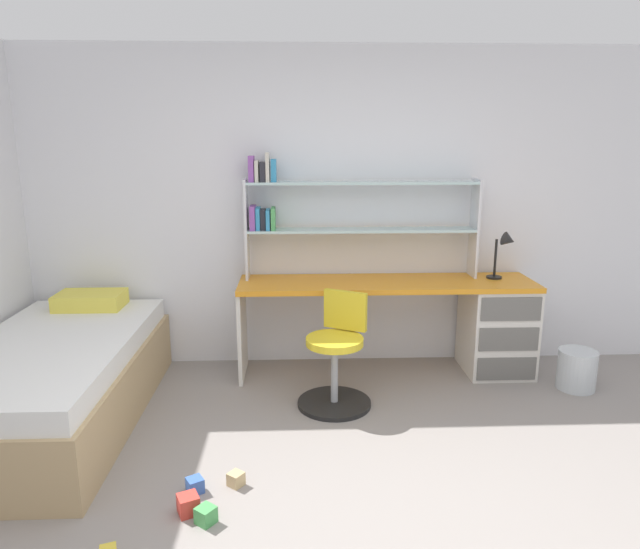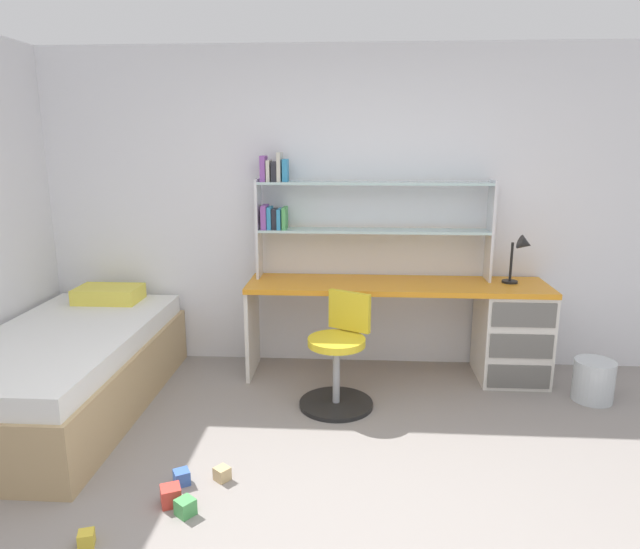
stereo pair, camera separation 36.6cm
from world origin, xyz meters
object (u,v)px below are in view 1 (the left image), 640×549
object	(u,v)px
bookshelf_hutch	(332,208)
swivel_chair	(336,362)
desk_lamp	(505,248)
toy_block_natural_1	(236,479)
toy_block_blue_0	(195,485)
toy_block_red_2	(188,504)
toy_block_green_3	(206,515)
bed_platform	(54,381)
waste_bin	(577,370)
desk	(465,320)

from	to	relation	value
bookshelf_hutch	swivel_chair	world-z (taller)	bookshelf_hutch
desk_lamp	toy_block_natural_1	distance (m)	2.69
toy_block_blue_0	toy_block_red_2	distance (m)	0.18
bookshelf_hutch	toy_block_red_2	size ratio (longest dim) A/B	18.60
bookshelf_hutch	toy_block_red_2	world-z (taller)	bookshelf_hutch
toy_block_red_2	toy_block_green_3	xyz separation A→B (m)	(0.10, -0.08, -0.01)
bed_platform	toy_block_natural_1	world-z (taller)	bed_platform
bookshelf_hutch	waste_bin	size ratio (longest dim) A/B	6.11
desk	toy_block_green_3	size ratio (longest dim) A/B	27.34
swivel_chair	waste_bin	world-z (taller)	swivel_chair
waste_bin	bed_platform	bearing A→B (deg)	-174.40
swivel_chair	toy_block_natural_1	size ratio (longest dim) A/B	10.65
waste_bin	toy_block_red_2	xyz separation A→B (m)	(-2.65, -1.38, -0.10)
desk	desk_lamp	size ratio (longest dim) A/B	6.03
bookshelf_hutch	toy_block_green_3	xyz separation A→B (m)	(-0.73, -1.98, -1.28)
waste_bin	toy_block_red_2	size ratio (longest dim) A/B	3.04
bookshelf_hutch	toy_block_green_3	world-z (taller)	bookshelf_hutch
waste_bin	toy_block_blue_0	size ratio (longest dim) A/B	3.74
desk	waste_bin	size ratio (longest dim) A/B	7.71
toy_block_blue_0	toy_block_green_3	bearing A→B (deg)	-69.28
swivel_chair	waste_bin	xyz separation A→B (m)	(1.83, 0.18, -0.16)
desk	toy_block_green_3	bearing A→B (deg)	-134.46
desk	toy_block_natural_1	bearing A→B (deg)	-137.83
swivel_chair	toy_block_blue_0	distance (m)	1.34
swivel_chair	waste_bin	bearing A→B (deg)	5.68
desk	toy_block_natural_1	distance (m)	2.30
bookshelf_hutch	toy_block_red_2	xyz separation A→B (m)	(-0.83, -1.91, -1.27)
waste_bin	toy_block_green_3	size ratio (longest dim) A/B	3.54
swivel_chair	bookshelf_hutch	bearing A→B (deg)	89.67
waste_bin	swivel_chair	bearing A→B (deg)	-174.32
desk	bookshelf_hutch	distance (m)	1.39
waste_bin	toy_block_natural_1	xyz separation A→B (m)	(-2.44, -1.15, -0.11)
bookshelf_hutch	waste_bin	world-z (taller)	bookshelf_hutch
desk_lamp	toy_block_blue_0	bearing A→B (deg)	-143.78
swivel_chair	toy_block_green_3	size ratio (longest dim) A/B	9.39
desk	bookshelf_hutch	size ratio (longest dim) A/B	1.26
bookshelf_hutch	desk_lamp	distance (m)	1.40
toy_block_natural_1	bookshelf_hutch	bearing A→B (deg)	69.87
toy_block_blue_0	toy_block_natural_1	world-z (taller)	toy_block_blue_0
toy_block_red_2	toy_block_green_3	size ratio (longest dim) A/B	1.17
bed_platform	bookshelf_hutch	bearing A→B (deg)	25.37
bookshelf_hutch	bed_platform	xyz separation A→B (m)	(-1.88, -0.89, -1.04)
desk	toy_block_blue_0	xyz separation A→B (m)	(-1.89, -1.57, -0.39)
bookshelf_hutch	swivel_chair	size ratio (longest dim) A/B	2.31
swivel_chair	desk_lamp	bearing A→B (deg)	23.08
toy_block_red_2	toy_block_green_3	distance (m)	0.13
bookshelf_hutch	waste_bin	xyz separation A→B (m)	(1.82, -0.53, -1.17)
desk	swivel_chair	distance (m)	1.21
swivel_chair	toy_block_red_2	size ratio (longest dim) A/B	8.06
swivel_chair	toy_block_green_3	distance (m)	1.49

